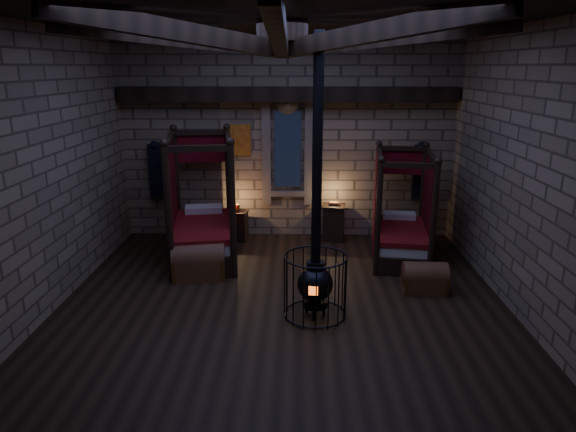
{
  "coord_description": "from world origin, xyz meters",
  "views": [
    {
      "loc": [
        0.23,
        -7.36,
        3.6
      ],
      "look_at": [
        0.07,
        0.6,
        1.27
      ],
      "focal_mm": 32.0,
      "sensor_mm": 36.0,
      "label": 1
    }
  ],
  "objects_px": {
    "bed_left": "(204,228)",
    "bed_right": "(400,232)",
    "trunk_right": "(425,278)",
    "trunk_left": "(199,261)",
    "stove": "(315,279)"
  },
  "relations": [
    {
      "from": "bed_left",
      "to": "bed_right",
      "type": "relative_size",
      "value": 1.16
    },
    {
      "from": "bed_right",
      "to": "trunk_right",
      "type": "relative_size",
      "value": 2.85
    },
    {
      "from": "bed_left",
      "to": "trunk_right",
      "type": "height_order",
      "value": "bed_left"
    },
    {
      "from": "bed_right",
      "to": "trunk_left",
      "type": "height_order",
      "value": "bed_right"
    },
    {
      "from": "trunk_left",
      "to": "trunk_right",
      "type": "height_order",
      "value": "trunk_left"
    },
    {
      "from": "trunk_right",
      "to": "stove",
      "type": "height_order",
      "value": "stove"
    },
    {
      "from": "bed_left",
      "to": "stove",
      "type": "bearing_deg",
      "value": -59.15
    },
    {
      "from": "bed_right",
      "to": "bed_left",
      "type": "bearing_deg",
      "value": -171.87
    },
    {
      "from": "bed_right",
      "to": "trunk_right",
      "type": "height_order",
      "value": "bed_right"
    },
    {
      "from": "bed_left",
      "to": "bed_right",
      "type": "xyz_separation_m",
      "value": [
        3.83,
        0.04,
        -0.08
      ]
    },
    {
      "from": "bed_right",
      "to": "stove",
      "type": "height_order",
      "value": "stove"
    },
    {
      "from": "bed_right",
      "to": "stove",
      "type": "bearing_deg",
      "value": -116.89
    },
    {
      "from": "stove",
      "to": "trunk_left",
      "type": "bearing_deg",
      "value": 152.32
    },
    {
      "from": "trunk_left",
      "to": "stove",
      "type": "height_order",
      "value": "stove"
    },
    {
      "from": "trunk_left",
      "to": "bed_right",
      "type": "bearing_deg",
      "value": 9.91
    }
  ]
}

